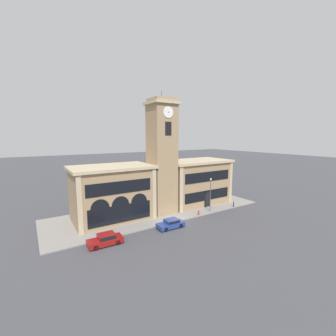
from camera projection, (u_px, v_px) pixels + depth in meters
name	position (u px, v px, depth m)	size (l,w,h in m)	color
ground_plane	(179.00, 222.00, 36.53)	(300.00, 300.00, 0.00)	#424247
sidewalk_kerb	(159.00, 210.00, 41.84)	(39.41, 12.69, 0.15)	gray
clock_tower	(162.00, 157.00, 39.50)	(4.88, 4.88, 21.37)	#9E7F5B
town_hall_left_wing	(112.00, 193.00, 37.12)	(13.11, 8.22, 9.03)	#9E7F5B
town_hall_right_wing	(195.00, 181.00, 46.46)	(14.01, 8.22, 8.95)	#9E7F5B
parked_car_near	(106.00, 239.00, 28.70)	(4.42, 1.95, 1.45)	maroon
parked_car_mid	(171.00, 223.00, 33.99)	(4.23, 1.87, 1.35)	navy
street_lamp	(211.00, 190.00, 40.55)	(0.36, 0.36, 6.16)	#4C4C51
bollard	(234.00, 204.00, 43.75)	(0.18, 0.18, 1.06)	black
fire_hydrant	(199.00, 213.00, 39.18)	(0.22, 0.22, 0.87)	red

